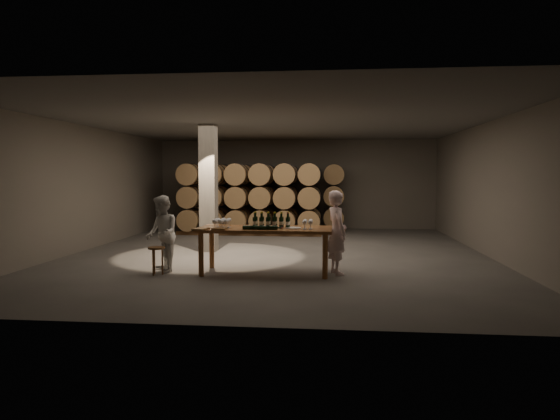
# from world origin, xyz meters

# --- Properties ---
(room) EXTENTS (12.00, 12.00, 12.00)m
(room) POSITION_xyz_m (-1.80, 0.20, 1.60)
(room) COLOR #504E4B
(room) RESTS_ON ground
(tasting_table) EXTENTS (2.60, 1.10, 0.90)m
(tasting_table) POSITION_xyz_m (0.00, -2.50, 0.80)
(tasting_table) COLOR brown
(tasting_table) RESTS_ON ground
(barrel_stack_back) EXTENTS (5.48, 0.95, 2.31)m
(barrel_stack_back) POSITION_xyz_m (-0.96, 5.20, 1.20)
(barrel_stack_back) COLOR brown
(barrel_stack_back) RESTS_ON ground
(barrel_stack_front) EXTENTS (4.70, 0.95, 2.31)m
(barrel_stack_front) POSITION_xyz_m (-1.35, 3.80, 1.20)
(barrel_stack_front) COLOR brown
(barrel_stack_front) RESTS_ON ground
(bottle_cluster) EXTENTS (0.73, 0.23, 0.31)m
(bottle_cluster) POSITION_xyz_m (0.12, -2.46, 1.01)
(bottle_cluster) COLOR black
(bottle_cluster) RESTS_ON tasting_table
(lying_bottles) EXTENTS (0.76, 0.08, 0.08)m
(lying_bottles) POSITION_xyz_m (-0.04, -2.85, 0.94)
(lying_bottles) COLOR black
(lying_bottles) RESTS_ON tasting_table
(glass_cluster_left) EXTENTS (0.31, 0.42, 0.18)m
(glass_cluster_left) POSITION_xyz_m (-0.84, -2.62, 1.03)
(glass_cluster_left) COLOR silver
(glass_cluster_left) RESTS_ON tasting_table
(glass_cluster_right) EXTENTS (0.20, 0.31, 0.18)m
(glass_cluster_right) POSITION_xyz_m (0.84, -2.63, 1.03)
(glass_cluster_right) COLOR silver
(glass_cluster_right) RESTS_ON tasting_table
(plate) EXTENTS (0.31, 0.31, 0.02)m
(plate) POSITION_xyz_m (0.55, -2.55, 0.91)
(plate) COLOR white
(plate) RESTS_ON tasting_table
(notebook_near) EXTENTS (0.28, 0.22, 0.03)m
(notebook_near) POSITION_xyz_m (-0.82, -2.90, 0.92)
(notebook_near) COLOR brown
(notebook_near) RESTS_ON tasting_table
(notebook_corner) EXTENTS (0.31, 0.36, 0.03)m
(notebook_corner) POSITION_xyz_m (-1.18, -2.94, 0.91)
(notebook_corner) COLOR brown
(notebook_corner) RESTS_ON tasting_table
(pen) EXTENTS (0.13, 0.02, 0.01)m
(pen) POSITION_xyz_m (-0.76, -2.95, 0.91)
(pen) COLOR black
(pen) RESTS_ON tasting_table
(stool) EXTENTS (0.33, 0.33, 0.54)m
(stool) POSITION_xyz_m (-2.07, -2.88, 0.44)
(stool) COLOR brown
(stool) RESTS_ON ground
(person_man) EXTENTS (0.57, 0.69, 1.63)m
(person_man) POSITION_xyz_m (1.40, -2.44, 0.82)
(person_man) COLOR white
(person_man) RESTS_ON ground
(person_woman) EXTENTS (0.89, 0.94, 1.53)m
(person_woman) POSITION_xyz_m (-2.06, -2.60, 0.77)
(person_woman) COLOR silver
(person_woman) RESTS_ON ground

